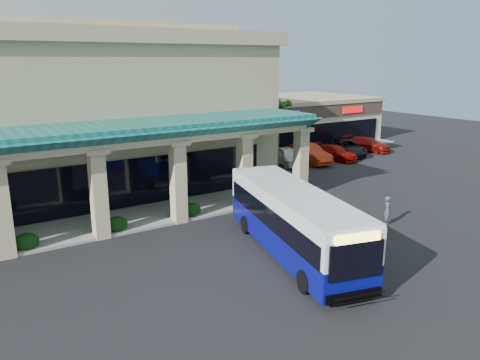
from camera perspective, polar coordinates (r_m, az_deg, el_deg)
ground at (r=24.57m, az=4.41°, el=-7.21°), size 110.00×110.00×0.00m
main_building at (r=34.71m, az=-23.26°, el=7.72°), size 30.80×14.80×11.35m
arcade at (r=26.28m, az=-18.97°, el=0.01°), size 30.00×6.20×5.70m
strip_mall at (r=53.24m, az=4.11°, el=7.32°), size 22.50×12.50×4.90m
palm_0 at (r=37.19m, az=4.59°, el=5.53°), size 2.40×2.40×6.60m
palm_1 at (r=40.21m, az=3.09°, el=5.65°), size 2.40×2.40×5.80m
broadleaf_tree at (r=43.34m, az=-3.00°, el=5.63°), size 2.60×2.60×4.81m
transit_bus at (r=22.33m, az=6.47°, el=-5.20°), size 5.37×11.60×3.16m
pedestrian at (r=27.51m, az=17.54°, el=-3.61°), size 0.71×0.72×1.67m
car_silver at (r=41.59m, az=5.88°, el=2.91°), size 2.98×4.84×1.54m
car_white at (r=42.56m, az=8.29°, el=3.21°), size 2.15×5.29×1.71m
car_red at (r=44.35m, az=11.39°, el=3.31°), size 2.80×5.00×1.37m
car_gray at (r=46.75m, az=12.93°, el=3.87°), size 4.45×5.90×1.49m
car_extra at (r=49.38m, az=15.20°, el=4.24°), size 3.19×5.25×1.42m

